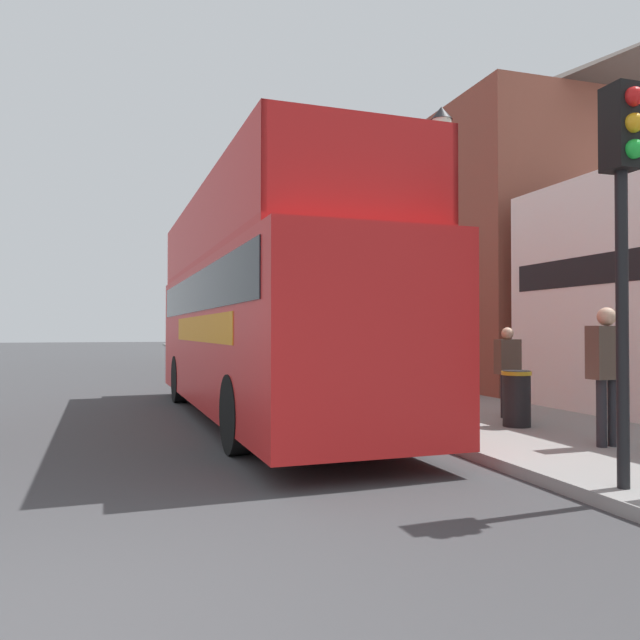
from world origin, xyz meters
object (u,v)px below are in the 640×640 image
at_px(parked_car_ahead_of_bus, 225,362).
at_px(pedestrian_second, 607,363).
at_px(tour_bus, 258,321).
at_px(lamp_post_nearest, 442,208).
at_px(litter_bin, 517,397).
at_px(traffic_signal, 623,193).
at_px(lamp_post_second, 310,275).
at_px(pedestrian_third, 508,363).

xyz_separation_m(parked_car_ahead_of_bus, pedestrian_second, (3.03, -13.44, 0.58)).
bearing_deg(parked_car_ahead_of_bus, tour_bus, -91.66).
bearing_deg(lamp_post_nearest, parked_car_ahead_of_bus, 98.87).
xyz_separation_m(tour_bus, parked_car_ahead_of_bus, (0.67, 8.44, -1.20)).
bearing_deg(pedestrian_second, litter_bin, 93.12).
xyz_separation_m(traffic_signal, lamp_post_second, (0.30, 11.85, 0.22)).
distance_m(parked_car_ahead_of_bus, pedestrian_second, 13.79).
xyz_separation_m(pedestrian_second, lamp_post_second, (-1.17, 9.99, 2.01)).
bearing_deg(pedestrian_second, pedestrian_third, 82.77).
bearing_deg(litter_bin, pedestrian_second, -86.88).
distance_m(parked_car_ahead_of_bus, litter_bin, 11.93).
bearing_deg(pedestrian_third, parked_car_ahead_of_bus, 107.59).
bearing_deg(traffic_signal, lamp_post_second, 88.54).
xyz_separation_m(parked_car_ahead_of_bus, lamp_post_second, (1.86, -3.45, 2.59)).
bearing_deg(lamp_post_second, litter_bin, -82.52).
bearing_deg(litter_bin, pedestrian_third, 63.50).
relative_size(pedestrian_second, lamp_post_nearest, 0.36).
relative_size(parked_car_ahead_of_bus, lamp_post_nearest, 0.79).
xyz_separation_m(tour_bus, pedestrian_third, (4.05, -2.22, -0.77)).
bearing_deg(lamp_post_second, pedestrian_third, -78.08).
relative_size(traffic_signal, lamp_post_nearest, 0.77).
height_order(traffic_signal, litter_bin, traffic_signal).
xyz_separation_m(traffic_signal, lamp_post_nearest, (0.20, 4.04, 0.62)).
height_order(pedestrian_third, traffic_signal, traffic_signal).
bearing_deg(lamp_post_second, lamp_post_nearest, -90.75).
bearing_deg(traffic_signal, parked_car_ahead_of_bus, 95.81).
relative_size(parked_car_ahead_of_bus, lamp_post_second, 0.90).
xyz_separation_m(lamp_post_nearest, litter_bin, (1.17, -0.31, -3.05)).
bearing_deg(pedestrian_third, lamp_post_second, 101.92).
bearing_deg(pedestrian_second, parked_car_ahead_of_bus, 102.69).
xyz_separation_m(tour_bus, lamp_post_nearest, (2.42, -2.82, 1.79)).
distance_m(pedestrian_second, traffic_signal, 2.97).
distance_m(traffic_signal, litter_bin, 4.65).
bearing_deg(litter_bin, lamp_post_nearest, 164.97).
distance_m(pedestrian_second, lamp_post_nearest, 3.49).
distance_m(pedestrian_second, litter_bin, 1.98).
bearing_deg(tour_bus, parked_car_ahead_of_bus, 83.48).
height_order(pedestrian_third, litter_bin, pedestrian_third).
relative_size(lamp_post_nearest, lamp_post_second, 1.15).
xyz_separation_m(lamp_post_second, litter_bin, (1.07, -8.12, -2.65)).
bearing_deg(lamp_post_second, traffic_signal, -91.46).
height_order(tour_bus, lamp_post_nearest, lamp_post_nearest).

